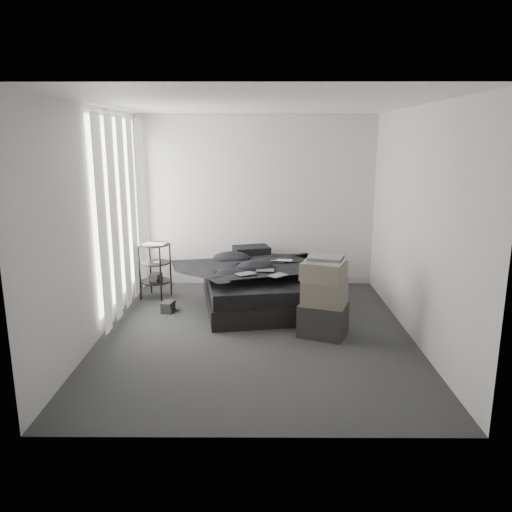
{
  "coord_description": "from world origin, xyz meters",
  "views": [
    {
      "loc": [
        0.03,
        -5.51,
        2.24
      ],
      "look_at": [
        0.0,
        0.8,
        0.75
      ],
      "focal_mm": 35.0,
      "sensor_mm": 36.0,
      "label": 1
    }
  ],
  "objects_px": {
    "laptop": "(281,257)",
    "box_lower": "(323,320)",
    "side_stand": "(155,271)",
    "bed": "(257,297)"
  },
  "relations": [
    {
      "from": "laptop",
      "to": "side_stand",
      "type": "distance_m",
      "value": 1.83
    },
    {
      "from": "laptop",
      "to": "box_lower",
      "type": "distance_m",
      "value": 1.33
    },
    {
      "from": "bed",
      "to": "box_lower",
      "type": "xyz_separation_m",
      "value": [
        0.77,
        -1.07,
        0.07
      ]
    },
    {
      "from": "side_stand",
      "to": "box_lower",
      "type": "distance_m",
      "value": 2.65
    },
    {
      "from": "side_stand",
      "to": "box_lower",
      "type": "xyz_separation_m",
      "value": [
        2.23,
        -1.42,
        -0.2
      ]
    },
    {
      "from": "laptop",
      "to": "bed",
      "type": "bearing_deg",
      "value": -154.5
    },
    {
      "from": "bed",
      "to": "laptop",
      "type": "bearing_deg",
      "value": 7.5
    },
    {
      "from": "bed",
      "to": "side_stand",
      "type": "distance_m",
      "value": 1.53
    },
    {
      "from": "side_stand",
      "to": "bed",
      "type": "bearing_deg",
      "value": -13.65
    },
    {
      "from": "bed",
      "to": "side_stand",
      "type": "relative_size",
      "value": 2.34
    }
  ]
}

